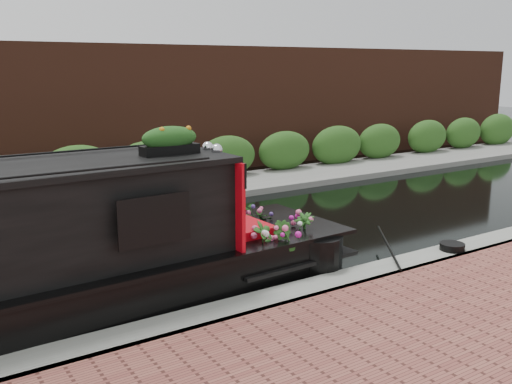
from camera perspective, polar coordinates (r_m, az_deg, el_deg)
ground at (r=10.65m, az=-10.46°, el=-6.17°), size 80.00×80.00×0.00m
near_bank_coping at (r=7.91m, az=-0.91°, el=-12.75°), size 40.00×0.60×0.50m
far_bank_path at (r=14.48m, az=-16.92°, el=-1.50°), size 40.00×2.40×0.34m
far_hedge at (r=15.33m, az=-17.88°, el=-0.81°), size 40.00×1.10×2.80m
far_brick_wall at (r=17.32m, az=-19.74°, el=0.55°), size 40.00×1.00×8.00m
rope_fender at (r=10.21m, az=7.26°, el=-5.78°), size 0.37×0.36×0.37m
coiled_mooring_rope at (r=10.48m, az=19.02°, el=-5.18°), size 0.43×0.43×0.12m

